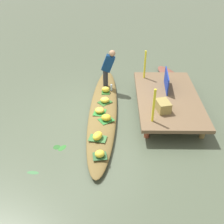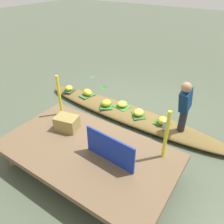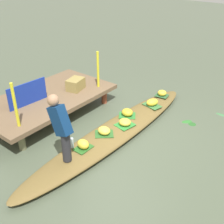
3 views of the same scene
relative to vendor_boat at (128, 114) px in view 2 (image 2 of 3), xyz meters
The scene contains 24 objects.
canal_water 0.10m from the vendor_boat, ahead, with size 40.00×40.00×0.00m, color #4B5642.
dock_platform 1.93m from the vendor_boat, 97.23° to the left, with size 3.20×1.80×0.46m.
vendor_boat is the anchor object (origin of this frame).
leaf_mat_0 0.60m from the vendor_boat, 10.32° to the left, with size 0.38×0.31×0.01m, color #2B752F.
banana_bunch_0 0.62m from the vendor_boat, 10.32° to the left, with size 0.27×0.24×0.17m, color gold.
leaf_mat_1 0.34m from the vendor_boat, behind, with size 0.37×0.29×0.01m, color #2D6127.
banana_bunch_1 0.37m from the vendor_boat, behind, with size 0.27×0.23×0.16m, color yellow.
leaf_mat_2 1.37m from the vendor_boat, ahead, with size 0.43×0.28×0.01m, color #3B7039.
banana_bunch_2 1.38m from the vendor_boat, ahead, with size 0.31×0.21×0.17m, color yellow.
leaf_mat_3 1.99m from the vendor_boat, ahead, with size 0.32×0.27×0.01m, color #2E5B33.
banana_bunch_3 1.99m from the vendor_boat, ahead, with size 0.23×0.21×0.15m, color yellow.
leaf_mat_4 0.26m from the vendor_boat, 22.20° to the right, with size 0.37×0.33×0.01m, color #2E8433.
banana_bunch_4 0.30m from the vendor_boat, 22.20° to the right, with size 0.27×0.25×0.14m, color gold.
leaf_mat_5 0.94m from the vendor_boat, behind, with size 0.35×0.25×0.01m, color #296123.
banana_bunch_5 0.96m from the vendor_boat, behind, with size 0.25×0.19×0.18m, color yellow.
vendor_person 1.58m from the vendor_boat, behind, with size 0.20×0.45×1.23m.
water_bottle 1.09m from the vendor_boat, 168.07° to the left, with size 0.06×0.06×0.21m, color silver.
market_banner 2.12m from the vendor_boat, 111.38° to the left, with size 0.96×0.03×0.51m, color navy.
railing_post_west 2.10m from the vendor_boat, 138.14° to the left, with size 0.06×0.06×0.92m, color yellow.
railing_post_east 1.81m from the vendor_boat, 53.34° to the left, with size 0.06×0.06×0.92m, color yellow.
produce_crate 1.76m from the vendor_boat, 73.52° to the left, with size 0.44×0.32×0.28m, color olive.
drifting_plant_0 1.84m from the vendor_boat, 36.92° to the right, with size 0.18×0.17×0.01m, color #285E25.
drifting_plant_1 1.78m from the vendor_boat, 32.69° to the right, with size 0.25×0.14×0.01m, color #2F722C.
drifting_plant_2 2.75m from the vendor_boat, 32.56° to the right, with size 0.27×0.10×0.01m, color #407745.
Camera 2 is at (-2.26, 4.10, 3.18)m, focal length 35.40 mm.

